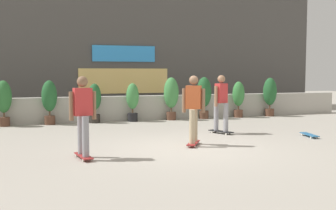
{
  "coord_description": "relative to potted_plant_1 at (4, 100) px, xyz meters",
  "views": [
    {
      "loc": [
        -3.48,
        -8.91,
        1.77
      ],
      "look_at": [
        0.0,
        1.5,
        0.9
      ],
      "focal_mm": 43.95,
      "sensor_mm": 36.0,
      "label": 1
    }
  ],
  "objects": [
    {
      "name": "potted_plant_2",
      "position": [
        1.45,
        -0.0,
        -0.0
      ],
      "size": [
        0.52,
        0.52,
        1.51
      ],
      "color": "brown",
      "rests_on": "ground"
    },
    {
      "name": "skater_mid_plaza",
      "position": [
        4.57,
        -5.31,
        0.06
      ],
      "size": [
        0.59,
        0.79,
        1.7
      ],
      "color": "maroon",
      "rests_on": "ground"
    },
    {
      "name": "planter_wall",
      "position": [
        4.34,
        0.45,
        -0.43
      ],
      "size": [
        18.0,
        0.4,
        0.9
      ],
      "primitive_type": "cube",
      "color": "#B2ADA3",
      "rests_on": "ground"
    },
    {
      "name": "skater_by_wall_left",
      "position": [
        1.85,
        -6.02,
        0.06
      ],
      "size": [
        0.55,
        0.82,
        1.7
      ],
      "color": "maroon",
      "rests_on": "ground"
    },
    {
      "name": "potted_plant_7",
      "position": [
        8.63,
        0.0,
        -0.07
      ],
      "size": [
        0.47,
        0.47,
        1.42
      ],
      "color": "brown",
      "rests_on": "ground"
    },
    {
      "name": "potted_plant_6",
      "position": [
        7.15,
        -0.0,
        0.06
      ],
      "size": [
        0.56,
        0.56,
        1.6
      ],
      "color": "brown",
      "rests_on": "ground"
    },
    {
      "name": "potted_plant_5",
      "position": [
        5.82,
        0.0,
        0.05
      ],
      "size": [
        0.56,
        0.56,
        1.59
      ],
      "color": "brown",
      "rests_on": "ground"
    },
    {
      "name": "potted_plant_1",
      "position": [
        0.0,
        0.0,
        0.0
      ],
      "size": [
        0.52,
        0.52,
        1.51
      ],
      "color": "brown",
      "rests_on": "ground"
    },
    {
      "name": "ground_plane",
      "position": [
        4.34,
        -5.55,
        -0.88
      ],
      "size": [
        48.0,
        48.0,
        0.0
      ],
      "primitive_type": "plane",
      "color": "#A8A093"
    },
    {
      "name": "potted_plant_8",
      "position": [
        10.05,
        0.0,
        0.03
      ],
      "size": [
        0.54,
        0.54,
        1.56
      ],
      "color": "brown",
      "rests_on": "ground"
    },
    {
      "name": "skater_far_right",
      "position": [
        6.07,
        -3.74,
        0.06
      ],
      "size": [
        0.52,
        0.81,
        1.7
      ],
      "color": "black",
      "rests_on": "ground"
    },
    {
      "name": "skateboard_near_camera",
      "position": [
        8.11,
        -5.07,
        -0.82
      ],
      "size": [
        0.35,
        0.82,
        0.08
      ],
      "color": "#266699",
      "rests_on": "ground"
    },
    {
      "name": "building_backdrop",
      "position": [
        4.34,
        4.45,
        2.37
      ],
      "size": [
        20.0,
        2.08,
        6.5
      ],
      "color": "#4C4947",
      "rests_on": "ground"
    },
    {
      "name": "potted_plant_3",
      "position": [
        2.98,
        0.0,
        -0.09
      ],
      "size": [
        0.46,
        0.46,
        1.39
      ],
      "color": "#2D2823",
      "rests_on": "ground"
    },
    {
      "name": "potted_plant_4",
      "position": [
        4.35,
        0.0,
        -0.09
      ],
      "size": [
        0.46,
        0.46,
        1.39
      ],
      "color": "black",
      "rests_on": "ground"
    }
  ]
}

